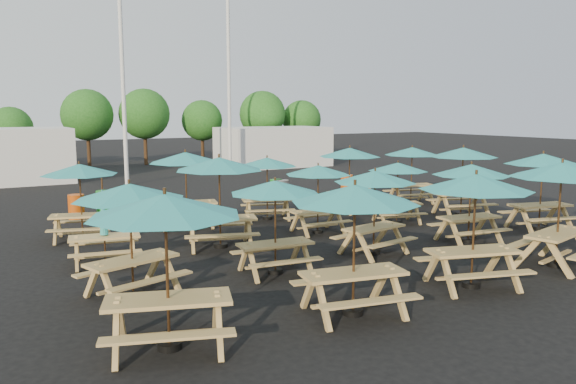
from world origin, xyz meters
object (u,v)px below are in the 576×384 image
picnic_unit_8 (476,188)px  waste_bin_1 (104,203)px  picnic_unit_18 (463,156)px  picnic_unit_2 (104,229)px  picnic_unit_11 (267,165)px  picnic_unit_13 (471,174)px  picnic_unit_6 (219,168)px  picnic_unit_7 (185,161)px  waste_bin_4 (347,184)px  waste_bin_2 (276,190)px  picnic_unit_0 (165,213)px  picnic_unit_14 (398,170)px  picnic_unit_1 (130,197)px  picnic_unit_15 (350,156)px  picnic_unit_4 (355,201)px  picnic_unit_12 (562,175)px  waste_bin_3 (282,190)px  picnic_unit_5 (275,192)px  picnic_unit_10 (318,174)px  picnic_unit_17 (543,163)px  picnic_unit_3 (79,173)px  picnic_unit_9 (375,181)px  waste_bin_0 (76,207)px  picnic_unit_19 (412,154)px

picnic_unit_8 → waste_bin_1: size_ratio=3.39×
waste_bin_1 → picnic_unit_18: bearing=-30.9°
picnic_unit_2 → picnic_unit_11: size_ratio=0.81×
picnic_unit_13 → picnic_unit_18: (2.97, 3.04, 0.17)m
picnic_unit_6 → picnic_unit_7: 3.06m
waste_bin_4 → waste_bin_2: bearing=179.1°
picnic_unit_0 → waste_bin_1: picnic_unit_0 is taller
picnic_unit_8 → picnic_unit_14: (3.19, 6.04, -0.35)m
picnic_unit_0 → picnic_unit_13: 10.00m
picnic_unit_0 → picnic_unit_1: 2.84m
picnic_unit_11 → picnic_unit_18: size_ratio=0.90×
picnic_unit_8 → picnic_unit_15: size_ratio=1.01×
picnic_unit_6 → waste_bin_2: 8.50m
picnic_unit_4 → picnic_unit_12: size_ratio=0.94×
picnic_unit_8 → picnic_unit_18: (6.08, 5.95, 0.01)m
picnic_unit_1 → picnic_unit_6: picnic_unit_6 is taller
picnic_unit_11 → waste_bin_3: size_ratio=3.05×
waste_bin_1 → picnic_unit_11: bearing=-39.1°
picnic_unit_8 → picnic_unit_13: size_ratio=1.19×
picnic_unit_5 → picnic_unit_8: 4.28m
picnic_unit_13 → picnic_unit_10: bearing=141.9°
picnic_unit_17 → picnic_unit_3: bearing=170.7°
picnic_unit_2 → picnic_unit_1: bearing=-79.9°
picnic_unit_11 → picnic_unit_12: 9.22m
picnic_unit_0 → picnic_unit_8: picnic_unit_0 is taller
picnic_unit_4 → picnic_unit_5: (0.03, 2.99, -0.22)m
picnic_unit_5 → waste_bin_1: size_ratio=2.65×
picnic_unit_9 → picnic_unit_15: (3.23, 5.47, 0.15)m
picnic_unit_9 → picnic_unit_13: (3.17, -0.29, 0.03)m
picnic_unit_6 → picnic_unit_5: bearing=-69.6°
picnic_unit_14 → picnic_unit_18: bearing=16.7°
picnic_unit_13 → waste_bin_2: 9.55m
picnic_unit_6 → picnic_unit_14: size_ratio=1.22×
picnic_unit_8 → waste_bin_4: picnic_unit_8 is taller
waste_bin_0 → picnic_unit_5: bearing=-73.0°
picnic_unit_3 → waste_bin_2: bearing=40.1°
picnic_unit_4 → waste_bin_1: picnic_unit_4 is taller
picnic_unit_13 → picnic_unit_9: bearing=-176.8°
picnic_unit_8 → picnic_unit_2: bearing=154.5°
picnic_unit_4 → picnic_unit_13: (6.24, 2.96, -0.16)m
picnic_unit_6 → picnic_unit_7: (0.16, 3.05, -0.05)m
waste_bin_0 → waste_bin_3: (8.08, -0.02, 0.00)m
waste_bin_3 → picnic_unit_19: bearing=-37.4°
picnic_unit_6 → picnic_unit_19: size_ratio=1.13×
picnic_unit_12 → picnic_unit_19: size_ratio=1.09×
picnic_unit_3 → waste_bin_4: picnic_unit_3 is taller
picnic_unit_11 → picnic_unit_6: bearing=-116.9°
picnic_unit_14 → waste_bin_0: bearing=165.1°
picnic_unit_9 → picnic_unit_7: bearing=108.3°
picnic_unit_3 → picnic_unit_8: (6.28, -8.68, 0.18)m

